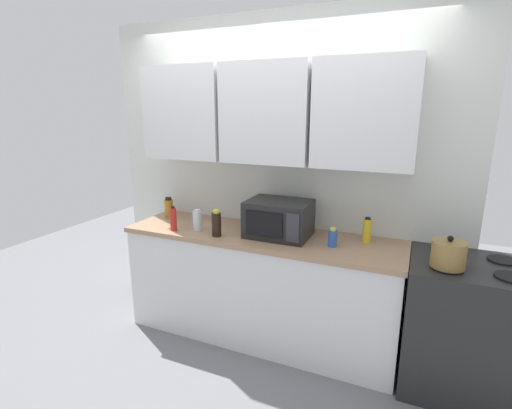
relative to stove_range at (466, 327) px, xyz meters
name	(u,v)px	position (x,y,z in m)	size (l,w,h in m)	color
ground_plane	(220,388)	(-1.49, -0.68, -0.45)	(8.00, 8.00, 0.00)	slate
wall_back_with_cabinets	(272,146)	(-1.49, 0.25, 1.12)	(3.08, 0.38, 2.60)	silver
counter_run	(260,285)	(-1.49, 0.02, 0.00)	(2.21, 0.63, 0.90)	silver
stove_range	(466,327)	(0.00, 0.00, 0.00)	(0.76, 0.64, 0.91)	black
kettle	(449,254)	(-0.17, -0.14, 0.54)	(0.20, 0.20, 0.20)	olive
microwave	(279,219)	(-1.34, 0.03, 0.59)	(0.48, 0.37, 0.28)	black
bottle_blue_cleaner	(333,238)	(-0.91, -0.04, 0.51)	(0.06, 0.06, 0.14)	#2D56B7
bottle_amber_vinegar	(169,208)	(-2.45, 0.13, 0.53)	(0.08, 0.08, 0.18)	#AD701E
bottle_soy_dark	(216,224)	(-1.78, -0.17, 0.55)	(0.07, 0.07, 0.21)	black
bottle_red_sauce	(173,219)	(-2.17, -0.18, 0.54)	(0.05, 0.05, 0.20)	red
bottle_yellow_mustard	(367,231)	(-0.69, 0.15, 0.54)	(0.06, 0.06, 0.19)	gold
bottle_clear_tall	(197,220)	(-2.00, -0.10, 0.53)	(0.07, 0.07, 0.17)	silver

